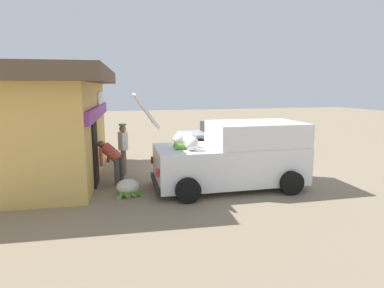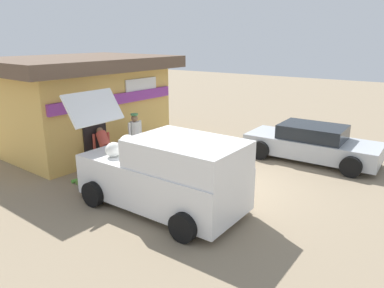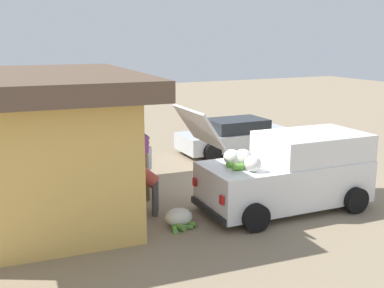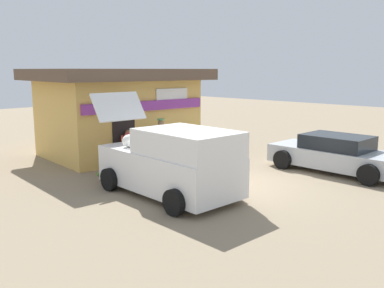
% 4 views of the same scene
% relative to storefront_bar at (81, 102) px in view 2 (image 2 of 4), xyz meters
% --- Properties ---
extents(ground_plane, '(60.00, 60.00, 0.00)m').
position_rel_storefront_bar_xyz_m(ground_plane, '(-0.05, -6.05, -1.82)').
color(ground_plane, gray).
extents(storefront_bar, '(6.82, 5.41, 3.48)m').
position_rel_storefront_bar_xyz_m(storefront_bar, '(0.00, 0.00, 0.00)').
color(storefront_bar, '#E0B259').
rests_on(storefront_bar, ground_plane).
extents(delivery_van, '(2.37, 4.89, 2.74)m').
position_rel_storefront_bar_xyz_m(delivery_van, '(-2.36, -5.86, -0.88)').
color(delivery_van, white).
rests_on(delivery_van, ground_plane).
extents(parked_sedan, '(2.13, 4.48, 1.27)m').
position_rel_storefront_bar_xyz_m(parked_sedan, '(3.44, -7.77, -1.22)').
color(parked_sedan, '#B2B7BC').
rests_on(parked_sedan, ground_plane).
extents(vendor_standing, '(0.57, 0.38, 1.70)m').
position_rel_storefront_bar_xyz_m(vendor_standing, '(-0.11, -2.78, -0.84)').
color(vendor_standing, '#726047').
rests_on(vendor_standing, ground_plane).
extents(customer_bending, '(0.68, 0.75, 1.33)m').
position_rel_storefront_bar_xyz_m(customer_bending, '(-1.21, -2.40, -1.01)').
color(customer_bending, '#4C4C51').
rests_on(customer_bending, ground_plane).
extents(unloaded_banana_pile, '(0.74, 0.74, 0.42)m').
position_rel_storefront_bar_xyz_m(unloaded_banana_pile, '(-2.27, -2.79, -1.63)').
color(unloaded_banana_pile, silver).
rests_on(unloaded_banana_pile, ground_plane).
extents(paint_bucket, '(0.29, 0.29, 0.34)m').
position_rel_storefront_bar_xyz_m(paint_bucket, '(1.70, -2.67, -1.65)').
color(paint_bucket, silver).
rests_on(paint_bucket, ground_plane).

